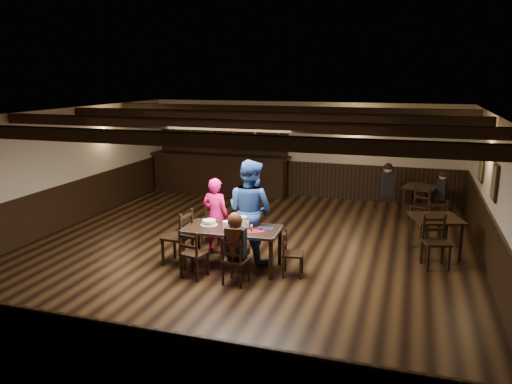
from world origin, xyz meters
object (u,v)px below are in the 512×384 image
(woman_pink, at_px, (216,216))
(cake, at_px, (209,223))
(bar_counter, at_px, (221,168))
(chair_near_right, at_px, (234,258))
(chair_near_left, at_px, (191,251))
(man_blue, at_px, (250,211))
(dining_table, at_px, (232,232))

(woman_pink, height_order, cake, woman_pink)
(cake, relative_size, bar_counter, 0.07)
(bar_counter, bearing_deg, cake, -70.43)
(chair_near_right, bearing_deg, chair_near_left, 175.75)
(bar_counter, bearing_deg, chair_near_right, -66.61)
(chair_near_left, xyz_separation_m, man_blue, (0.67, 1.17, 0.46))
(woman_pink, bearing_deg, cake, 106.91)
(woman_pink, xyz_separation_m, bar_counter, (-1.85, 4.93, -0.02))
(chair_near_right, relative_size, man_blue, 0.43)
(bar_counter, bearing_deg, chair_near_left, -72.75)
(dining_table, relative_size, man_blue, 0.92)
(dining_table, height_order, woman_pink, woman_pink)
(man_blue, bearing_deg, chair_near_left, 79.14)
(dining_table, height_order, man_blue, man_blue)
(woman_pink, relative_size, cake, 4.89)
(chair_near_left, height_order, cake, chair_near_left)
(dining_table, relative_size, chair_near_left, 2.06)
(dining_table, xyz_separation_m, cake, (-0.47, 0.05, 0.11))
(woman_pink, relative_size, man_blue, 0.78)
(dining_table, relative_size, chair_near_right, 2.14)
(chair_near_left, xyz_separation_m, chair_near_right, (0.79, -0.06, -0.02))
(chair_near_right, distance_m, bar_counter, 6.91)
(woman_pink, distance_m, bar_counter, 5.26)
(chair_near_left, xyz_separation_m, woman_pink, (-0.10, 1.35, 0.25))
(cake, bearing_deg, chair_near_right, -45.68)
(dining_table, relative_size, bar_counter, 0.42)
(dining_table, xyz_separation_m, bar_counter, (-2.44, 5.61, 0.04))
(chair_near_left, distance_m, woman_pink, 1.37)
(woman_pink, xyz_separation_m, man_blue, (0.77, -0.18, 0.21))
(woman_pink, bearing_deg, chair_near_left, 99.75)
(cake, distance_m, bar_counter, 5.89)
(woman_pink, distance_m, cake, 0.64)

